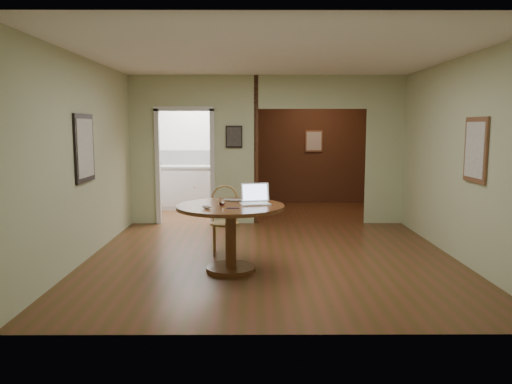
{
  "coord_description": "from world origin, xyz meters",
  "views": [
    {
      "loc": [
        -0.24,
        -6.6,
        1.78
      ],
      "look_at": [
        -0.21,
        -0.2,
        0.94
      ],
      "focal_mm": 35.0,
      "sensor_mm": 36.0,
      "label": 1
    }
  ],
  "objects_px": {
    "chair": "(225,216)",
    "closed_laptop": "(235,201)",
    "dining_table": "(231,222)",
    "open_laptop": "(255,198)"
  },
  "relations": [
    {
      "from": "chair",
      "to": "dining_table",
      "type": "bearing_deg",
      "value": -83.81
    },
    {
      "from": "closed_laptop",
      "to": "dining_table",
      "type": "bearing_deg",
      "value": -91.82
    },
    {
      "from": "dining_table",
      "to": "open_laptop",
      "type": "relative_size",
      "value": 3.31
    },
    {
      "from": "chair",
      "to": "open_laptop",
      "type": "relative_size",
      "value": 2.4
    },
    {
      "from": "chair",
      "to": "closed_laptop",
      "type": "height_order",
      "value": "chair"
    },
    {
      "from": "chair",
      "to": "open_laptop",
      "type": "distance_m",
      "value": 0.96
    },
    {
      "from": "open_laptop",
      "to": "dining_table",
      "type": "bearing_deg",
      "value": -171.62
    },
    {
      "from": "dining_table",
      "to": "chair",
      "type": "xyz_separation_m",
      "value": [
        -0.13,
        0.9,
        -0.08
      ]
    },
    {
      "from": "closed_laptop",
      "to": "chair",
      "type": "bearing_deg",
      "value": 112.39
    },
    {
      "from": "chair",
      "to": "closed_laptop",
      "type": "xyz_separation_m",
      "value": [
        0.17,
        -0.62,
        0.31
      ]
    }
  ]
}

